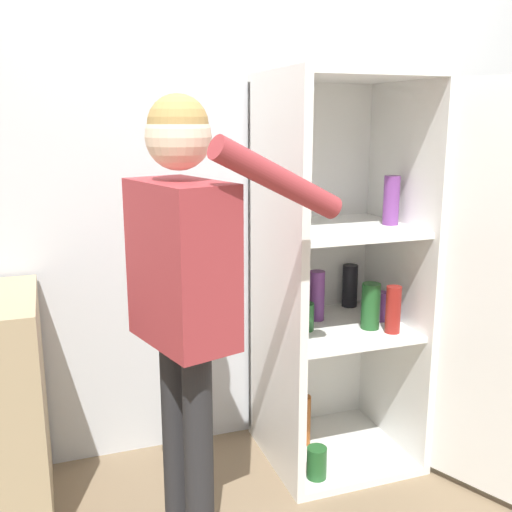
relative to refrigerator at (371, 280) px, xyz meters
The scene contains 3 objects.
wall_back 0.73m from the refrigerator, 131.86° to the left, with size 7.00×0.06×2.55m.
refrigerator is the anchor object (origin of this frame).
person 0.92m from the refrigerator, 163.16° to the right, with size 0.70×0.51×1.59m.
Camera 1 is at (-0.89, -1.62, 1.52)m, focal length 42.00 mm.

